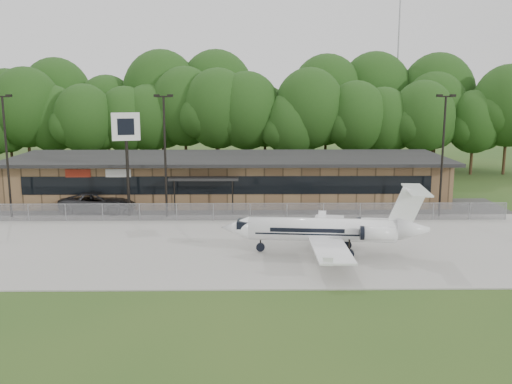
{
  "coord_description": "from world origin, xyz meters",
  "views": [
    {
      "loc": [
        1.88,
        -30.32,
        10.97
      ],
      "look_at": [
        2.44,
        12.0,
        3.0
      ],
      "focal_mm": 40.0,
      "sensor_mm": 36.0,
      "label": 1
    }
  ],
  "objects_px": {
    "terminal": "(229,178)",
    "suv": "(98,202)",
    "business_jet": "(329,231)",
    "pole_sign": "(126,138)"
  },
  "relations": [
    {
      "from": "terminal",
      "to": "suv",
      "type": "bearing_deg",
      "value": -154.02
    },
    {
      "from": "terminal",
      "to": "pole_sign",
      "type": "bearing_deg",
      "value": -138.96
    },
    {
      "from": "terminal",
      "to": "suv",
      "type": "distance_m",
      "value": 12.57
    },
    {
      "from": "terminal",
      "to": "pole_sign",
      "type": "relative_size",
      "value": 4.69
    },
    {
      "from": "terminal",
      "to": "business_jet",
      "type": "bearing_deg",
      "value": -68.76
    },
    {
      "from": "business_jet",
      "to": "pole_sign",
      "type": "relative_size",
      "value": 1.56
    },
    {
      "from": "terminal",
      "to": "suv",
      "type": "xyz_separation_m",
      "value": [
        -11.24,
        -5.48,
        -1.27
      ]
    },
    {
      "from": "terminal",
      "to": "pole_sign",
      "type": "distance_m",
      "value": 11.78
    },
    {
      "from": "suv",
      "to": "business_jet",
      "type": "bearing_deg",
      "value": -119.32
    },
    {
      "from": "terminal",
      "to": "business_jet",
      "type": "relative_size",
      "value": 3.01
    }
  ]
}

